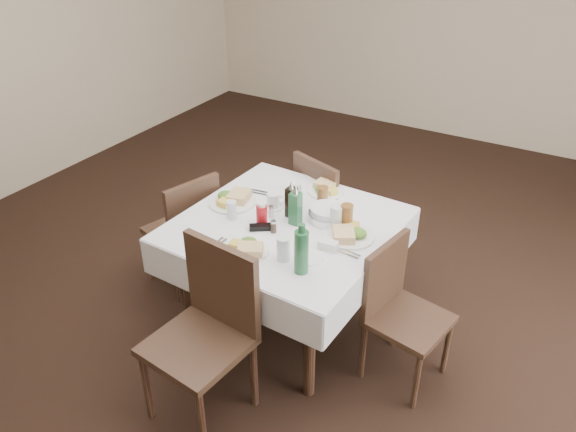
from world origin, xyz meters
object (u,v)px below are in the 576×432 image
object	(u,v)px
chair_south	(209,323)
water_w	(232,210)
bread_basket	(328,214)
chair_east	(398,304)
oil_cruet_green	(295,207)
coffee_mug	(274,201)
chair_north	(325,206)
chair_west	(187,226)
oil_cruet_dark	(291,201)
water_n	(296,192)
dining_table	(286,235)
ketchup_bottle	(262,214)
water_e	(336,217)
green_bottle	(301,251)
water_s	(284,249)

from	to	relation	value
chair_south	water_w	world-z (taller)	chair_south
bread_basket	chair_east	bearing A→B (deg)	-19.76
oil_cruet_green	coffee_mug	size ratio (longest dim) A/B	1.90
chair_north	water_w	distance (m)	0.90
chair_west	oil_cruet_dark	distance (m)	0.85
chair_east	water_n	bearing A→B (deg)	159.94
chair_south	oil_cruet_green	xyz separation A→B (m)	(0.06, 0.77, 0.32)
oil_cruet_dark	chair_east	bearing A→B (deg)	-8.76
dining_table	water_n	xyz separation A→B (m)	(-0.08, 0.26, 0.15)
chair_south	ketchup_bottle	world-z (taller)	chair_south
water_n	oil_cruet_green	bearing A→B (deg)	-61.75
water_n	ketchup_bottle	xyz separation A→B (m)	(-0.03, -0.35, 0.01)
coffee_mug	water_e	bearing A→B (deg)	-2.38
chair_south	water_w	bearing A→B (deg)	114.67
coffee_mug	green_bottle	xyz separation A→B (m)	(0.47, -0.49, 0.08)
water_n	coffee_mug	bearing A→B (deg)	-117.59
chair_south	ketchup_bottle	xyz separation A→B (m)	(-0.10, 0.66, 0.27)
oil_cruet_dark	water_n	bearing A→B (deg)	110.28
chair_north	chair_south	size ratio (longest dim) A/B	0.91
dining_table	water_e	size ratio (longest dim) A/B	8.90
coffee_mug	green_bottle	bearing A→B (deg)	-46.48
water_n	oil_cruet_green	size ratio (longest dim) A/B	0.47
chair_south	coffee_mug	xyz separation A→B (m)	(-0.14, 0.86, 0.25)
ketchup_bottle	water_e	bearing A→B (deg)	24.92
water_s	oil_cruet_green	distance (m)	0.37
dining_table	water_s	xyz separation A→B (m)	(0.18, -0.33, 0.16)
chair_north	ketchup_bottle	bearing A→B (deg)	-92.03
water_w	coffee_mug	distance (m)	0.28
chair_east	water_e	bearing A→B (deg)	163.83
water_s	ketchup_bottle	bearing A→B (deg)	140.15
green_bottle	water_s	bearing A→B (deg)	160.30
oil_cruet_green	green_bottle	world-z (taller)	green_bottle
chair_east	water_w	size ratio (longest dim) A/B	7.52
water_e	water_s	bearing A→B (deg)	-103.16
water_e	ketchup_bottle	world-z (taller)	same
ketchup_bottle	green_bottle	distance (m)	0.52
water_w	coffee_mug	world-z (taller)	water_w
chair_east	oil_cruet_dark	distance (m)	0.85
oil_cruet_dark	water_w	bearing A→B (deg)	-145.80
water_w	bread_basket	xyz separation A→B (m)	(0.50, 0.28, -0.02)
bread_basket	water_s	bearing A→B (deg)	-92.24
chair_north	green_bottle	size ratio (longest dim) A/B	3.14
chair_south	chair_east	xyz separation A→B (m)	(0.75, 0.71, -0.08)
chair_north	chair_south	xyz separation A→B (m)	(0.07, -1.44, 0.05)
water_s	coffee_mug	size ratio (longest dim) A/B	1.01
chair_north	water_e	world-z (taller)	water_e
dining_table	green_bottle	world-z (taller)	green_bottle
water_n	water_s	xyz separation A→B (m)	(0.26, -0.59, 0.01)
chair_west	coffee_mug	size ratio (longest dim) A/B	6.44
chair_west	water_n	world-z (taller)	water_n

